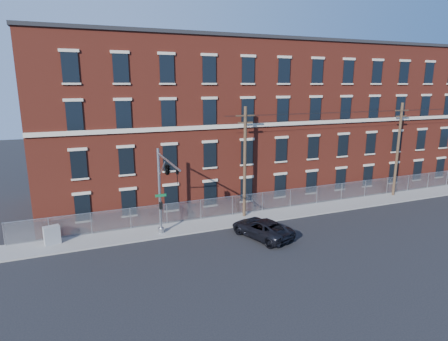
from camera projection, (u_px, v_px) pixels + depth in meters
name	position (u px, v px, depth m)	size (l,w,h in m)	color
ground	(251.00, 244.00, 28.78)	(140.00, 140.00, 0.00)	black
sidewalk	(337.00, 206.00, 37.62)	(65.00, 3.00, 0.12)	gray
mill_building	(293.00, 118.00, 43.88)	(55.30, 14.32, 16.30)	maroon
chain_link_fence	(329.00, 193.00, 38.57)	(59.06, 0.06, 1.85)	#A5A8AD
traffic_signal_mast	(165.00, 176.00, 27.37)	(0.90, 6.75, 7.00)	#9EA0A5
utility_pole_near	(245.00, 161.00, 33.36)	(1.80, 0.28, 10.00)	#463523
utility_pole_mid	(398.00, 148.00, 39.86)	(1.80, 0.28, 10.00)	#463523
overhead_wires	(402.00, 112.00, 39.01)	(40.00, 0.62, 0.62)	black
pickup_truck	(262.00, 228.00, 29.88)	(2.49, 5.39, 1.50)	black
utility_cabinet	(52.00, 235.00, 28.30)	(1.14, 0.57, 1.42)	gray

